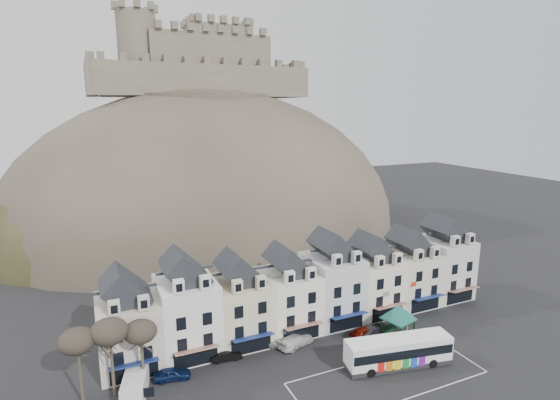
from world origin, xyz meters
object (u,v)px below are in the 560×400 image
Objects in this scene: flagpole at (409,304)px; car_silver at (286,341)px; white_van at (135,386)px; car_white at (296,340)px; red_buoy at (427,342)px; bus at (398,350)px; car_maroon at (366,332)px; car_navy at (172,374)px; car_black at (226,355)px; bus_shelter at (399,312)px; car_charcoal at (373,330)px.

flagpole is 16.94m from car_silver.
white_van is 1.08× the size of car_white.
flagpole reaches higher than red_buoy.
car_maroon is (0.34, 6.82, -1.17)m from bus.
car_maroon is (10.40, -2.50, 0.14)m from car_silver.
car_navy is at bearing 117.96° from car_silver.
car_black is at bearing 160.93° from red_buoy.
red_buoy is at bearing -102.74° from car_black.
flagpole is 1.65× the size of car_maroon.
flagpole is at bearing -111.54° from car_maroon.
car_white reaches higher than car_navy.
car_silver is (7.80, 0.00, 0.01)m from car_black.
bus_shelter is at bearing -85.95° from car_navy.
flagpole is 5.88m from car_charcoal.
flagpole is 1.69× the size of car_charcoal.
red_buoy is at bearing -84.95° from bus_shelter.
car_charcoal is (1.20, 0.00, -0.04)m from car_maroon.
car_maroon is (-3.85, 1.62, -2.75)m from bus_shelter.
car_white reaches higher than car_silver.
bus is 6.07× the size of red_buoy.
bus_shelter reaches higher than car_maroon.
car_white is 1.15× the size of car_charcoal.
car_white is at bearing 150.81° from bus_shelter.
white_van is (-34.45, 1.50, -3.11)m from flagpole.
car_navy is (-30.45, 2.79, -3.59)m from flagpole.
car_silver is 11.87m from car_charcoal.
car_maroon is at bearing 14.59° from white_van.
car_charcoal is at bearing 87.98° from bus.
flagpole is 15.66m from car_white.
car_white is (-8.86, 8.81, -1.20)m from bus.
white_van reaches higher than car_white.
car_navy is at bearing 72.13° from car_white.
car_navy is (-24.46, 8.11, -1.26)m from bus.
car_charcoal is (11.60, -2.50, 0.10)m from car_silver.
white_van is at bearing 177.50° from flagpole.
car_white is at bearing 166.76° from flagpole.
bus is 5.74m from red_buoy.
car_maroon is (9.20, -2.00, 0.03)m from car_white.
car_black is 0.85× the size of car_charcoal.
flagpole is at bearing 52.31° from bus.
car_charcoal reaches higher than car_silver.
red_buoy is at bearing -159.69° from car_charcoal.
flagpole is 1.68× the size of car_silver.
white_van is 19.70m from car_white.
car_silver is at bearing -83.66° from car_black.
bus_shelter is at bearing -119.53° from car_maroon.
red_buoy is 0.28× the size of flagpole.
car_black is at bearing 155.71° from bus_shelter.
flagpole reaches higher than white_van.
car_white is at bearing 71.08° from car_maroon.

